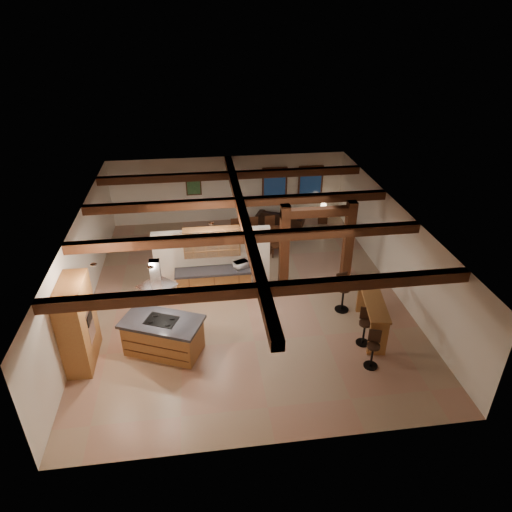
{
  "coord_description": "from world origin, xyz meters",
  "views": [
    {
      "loc": [
        -1.32,
        -12.65,
        8.52
      ],
      "look_at": [
        0.45,
        0.5,
        1.13
      ],
      "focal_mm": 32.0,
      "sensor_mm": 36.0,
      "label": 1
    }
  ],
  "objects_px": {
    "kitchen_island": "(163,335)",
    "bar_counter": "(372,310)",
    "dining_table": "(255,241)",
    "sofa": "(280,217)"
  },
  "relations": [
    {
      "from": "kitchen_island",
      "to": "dining_table",
      "type": "bearing_deg",
      "value": 59.66
    },
    {
      "from": "kitchen_island",
      "to": "bar_counter",
      "type": "relative_size",
      "value": 1.06
    },
    {
      "from": "kitchen_island",
      "to": "sofa",
      "type": "relative_size",
      "value": 1.18
    },
    {
      "from": "kitchen_island",
      "to": "bar_counter",
      "type": "xyz_separation_m",
      "value": [
        5.96,
        0.06,
        0.25
      ]
    },
    {
      "from": "kitchen_island",
      "to": "dining_table",
      "type": "distance_m",
      "value": 6.53
    },
    {
      "from": "dining_table",
      "to": "sofa",
      "type": "relative_size",
      "value": 0.93
    },
    {
      "from": "kitchen_island",
      "to": "dining_table",
      "type": "relative_size",
      "value": 1.27
    },
    {
      "from": "sofa",
      "to": "bar_counter",
      "type": "xyz_separation_m",
      "value": [
        1.27,
        -7.77,
        0.48
      ]
    },
    {
      "from": "sofa",
      "to": "bar_counter",
      "type": "height_order",
      "value": "bar_counter"
    },
    {
      "from": "dining_table",
      "to": "bar_counter",
      "type": "distance_m",
      "value": 6.19
    }
  ]
}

